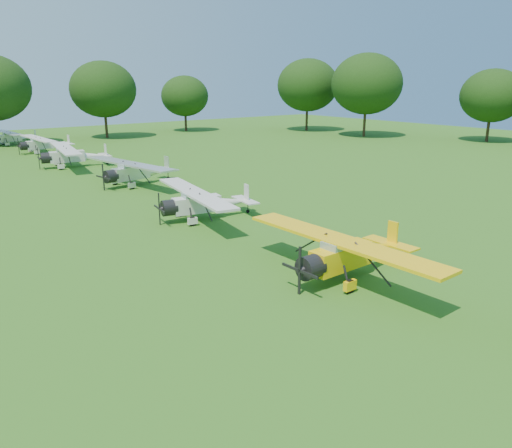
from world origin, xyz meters
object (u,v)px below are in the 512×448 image
(aircraft_4, at_px, (136,170))
(aircraft_7, at_px, (13,137))
(aircraft_3, at_px, (204,201))
(aircraft_5, at_px, (72,154))
(aircraft_6, at_px, (44,143))
(aircraft_2, at_px, (349,251))

(aircraft_4, bearing_deg, aircraft_7, 83.16)
(aircraft_3, bearing_deg, aircraft_4, 94.26)
(aircraft_3, distance_m, aircraft_5, 27.09)
(aircraft_3, xyz_separation_m, aircraft_6, (0.65, 40.67, -0.01))
(aircraft_3, distance_m, aircraft_6, 40.67)
(aircraft_5, xyz_separation_m, aircraft_7, (-0.44, 24.98, -0.19))
(aircraft_2, height_order, aircraft_6, aircraft_2)
(aircraft_2, relative_size, aircraft_6, 1.04)
(aircraft_5, bearing_deg, aircraft_2, -80.93)
(aircraft_6, bearing_deg, aircraft_3, -92.91)
(aircraft_6, relative_size, aircraft_7, 1.06)
(aircraft_3, bearing_deg, aircraft_5, 99.81)
(aircraft_2, relative_size, aircraft_5, 0.95)
(aircraft_3, relative_size, aircraft_7, 1.07)
(aircraft_2, distance_m, aircraft_5, 40.39)
(aircraft_2, xyz_separation_m, aircraft_7, (-0.43, 65.37, -0.13))
(aircraft_3, xyz_separation_m, aircraft_4, (1.30, 13.72, 0.07))
(aircraft_7, bearing_deg, aircraft_5, -91.72)
(aircraft_3, height_order, aircraft_7, aircraft_3)
(aircraft_6, bearing_deg, aircraft_4, -90.61)
(aircraft_7, bearing_deg, aircraft_2, -92.34)
(aircraft_4, distance_m, aircraft_5, 13.44)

